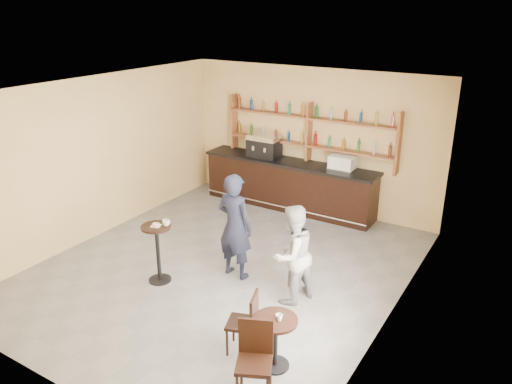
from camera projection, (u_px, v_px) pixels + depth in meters
The scene contains 23 objects.
floor at pixel (223, 268), 9.00m from camera, with size 7.00×7.00×0.00m, color slate.
ceiling at pixel (219, 90), 7.86m from camera, with size 7.00×7.00×0.00m, color white.
wall_back at pixel (311, 140), 11.22m from camera, with size 7.00×7.00×0.00m, color #EAC585.
wall_front at pixel (42, 275), 5.64m from camera, with size 7.00×7.00×0.00m, color #EAC585.
wall_left at pixel (98, 158), 9.90m from camera, with size 7.00×7.00×0.00m, color #EAC585.
wall_right at pixel (397, 223), 6.96m from camera, with size 7.00×7.00×0.00m, color #EAC585.
window_pane at pixel (367, 251), 5.97m from camera, with size 2.00×2.00×0.00m, color white.
window_frame at pixel (367, 251), 5.98m from camera, with size 0.04×1.70×2.10m, color black, non-canonical shape.
shelf_unit at pixel (309, 132), 11.04m from camera, with size 4.00×0.26×1.40m, color brown, non-canonical shape.
liquor_bottles at pixel (309, 124), 10.98m from camera, with size 3.68×0.10×1.00m, color #8C5919, non-canonical shape.
bar_counter at pixel (289, 184), 11.48m from camera, with size 4.16×0.81×1.13m, color black, non-canonical shape.
espresso_machine at pixel (264, 146), 11.51m from camera, with size 0.72×0.46×0.51m, color black, non-canonical shape.
pastry_case at pixel (343, 163), 10.60m from camera, with size 0.54×0.43×0.33m, color silver, non-canonical shape.
pedestal_table at pixel (158, 254), 8.42m from camera, with size 0.50×0.50×1.03m, color black, non-canonical shape.
napkin at pixel (156, 226), 8.23m from camera, with size 0.15×0.15×0.00m, color white.
donut at pixel (156, 225), 8.21m from camera, with size 0.13×0.13×0.05m, color #DA8C4F.
cup_pedestal at pixel (166, 223), 8.22m from camera, with size 0.13×0.13×0.10m, color white.
man_main at pixel (235, 226), 8.45m from camera, with size 0.68×0.45×1.87m, color black.
cafe_table at pixel (275, 343), 6.45m from camera, with size 0.58×0.58×0.73m, color black, non-canonical shape.
cup_cafe at pixel (279, 317), 6.28m from camera, with size 0.09×0.09×0.08m, color white.
chair_west at pixel (242, 322), 6.73m from camera, with size 0.38×0.38×0.89m, color black, non-canonical shape.
chair_south at pixel (254, 363), 5.90m from camera, with size 0.42×0.42×0.98m, color black, non-canonical shape.
patron_second at pixel (292, 255), 7.76m from camera, with size 0.79×0.62×1.63m, color gray.
Camera 1 is at (4.65, -6.44, 4.48)m, focal length 35.00 mm.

